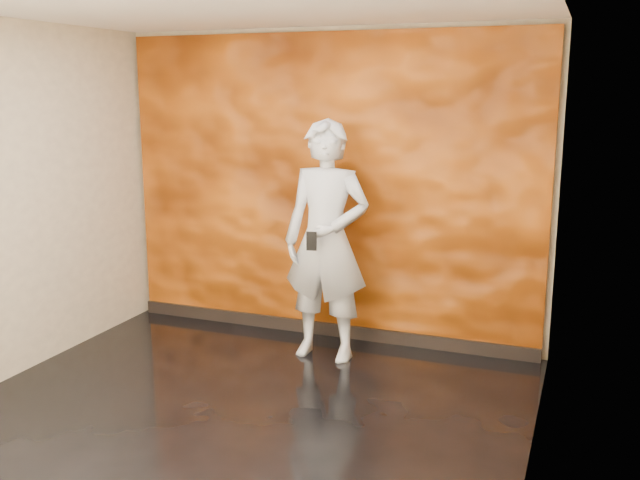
{
  "coord_description": "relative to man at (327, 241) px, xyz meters",
  "views": [
    {
      "loc": [
        2.25,
        -4.04,
        2.27
      ],
      "look_at": [
        0.29,
        1.04,
        1.11
      ],
      "focal_mm": 40.0,
      "sensor_mm": 36.0,
      "label": 1
    }
  ],
  "objects": [
    {
      "name": "room",
      "position": [
        -0.2,
        -1.43,
        0.38
      ],
      "size": [
        4.02,
        4.02,
        2.81
      ],
      "color": "black",
      "rests_on": "ground"
    },
    {
      "name": "phone",
      "position": [
        -0.02,
        -0.3,
        0.06
      ],
      "size": [
        0.08,
        0.03,
        0.15
      ],
      "primitive_type": "cube",
      "rotation": [
        0.0,
        0.0,
        0.18
      ],
      "color": "black",
      "rests_on": "man"
    },
    {
      "name": "man",
      "position": [
        0.0,
        0.0,
        0.0
      ],
      "size": [
        0.74,
        0.49,
        2.03
      ],
      "primitive_type": "imported",
      "rotation": [
        0.0,
        0.0,
        -0.0
      ],
      "color": "#A1A8B1",
      "rests_on": "ground"
    },
    {
      "name": "feature_wall",
      "position": [
        -0.2,
        0.53,
        0.37
      ],
      "size": [
        3.9,
        0.06,
        2.75
      ],
      "primitive_type": "cube",
      "color": "orange",
      "rests_on": "ground"
    },
    {
      "name": "baseboard",
      "position": [
        -0.2,
        0.49,
        -0.95
      ],
      "size": [
        3.9,
        0.04,
        0.12
      ],
      "primitive_type": "cube",
      "color": "black",
      "rests_on": "ground"
    }
  ]
}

